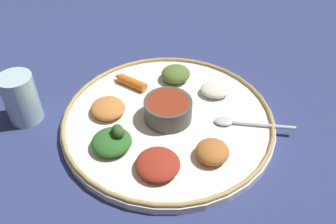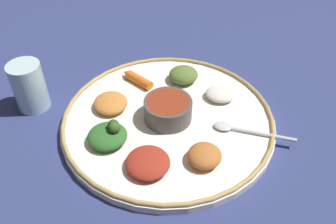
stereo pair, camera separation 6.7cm
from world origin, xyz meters
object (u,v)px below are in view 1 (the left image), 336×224
Objects in this scene: spoon at (241,123)px; greens_pile at (112,140)px; center_bowl at (168,109)px; drinking_glass at (22,101)px; carrot_near_spoon at (130,82)px.

greens_pile is at bearing -138.16° from spoon.
center_bowl is 0.91× the size of drinking_glass.
center_bowl reaches higher than carrot_near_spoon.
greens_pile is at bearing -66.93° from carrot_near_spoon.
drinking_glass is at bearing -178.07° from greens_pile.
greens_pile is at bearing 1.93° from drinking_glass.
carrot_near_spoon is at bearing 113.07° from greens_pile.
carrot_near_spoon is 0.21m from drinking_glass.
drinking_glass is (-0.13, -0.17, 0.02)m from carrot_near_spoon.
spoon is 1.45× the size of drinking_glass.
greens_pile reaches higher than carrot_near_spoon.
spoon is 1.46× the size of greens_pile.
drinking_glass reaches higher than carrot_near_spoon.
center_bowl is 0.12m from greens_pile.
center_bowl and greens_pile have the same top height.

